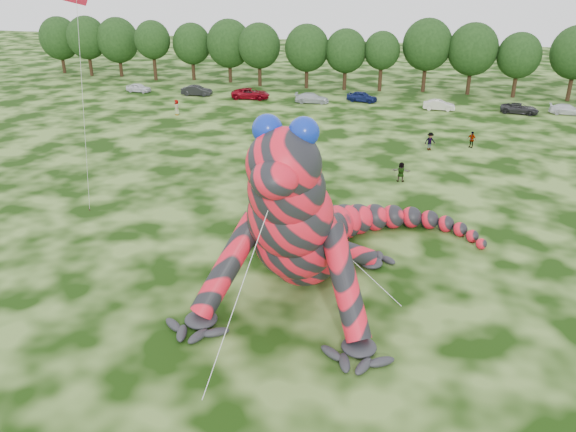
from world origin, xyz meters
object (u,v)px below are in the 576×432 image
at_px(tree_11, 472,59).
at_px(car_4, 362,97).
at_px(tree_5, 229,51).
at_px(car_3, 312,98).
at_px(spectator_3, 472,140).
at_px(tree_6, 259,55).
at_px(tree_10, 426,55).
at_px(spectator_1, 283,143).
at_px(car_0, 139,88).
at_px(car_2, 251,94).
at_px(tree_7, 307,56).
at_px(car_5, 439,105).
at_px(flying_kite, 77,15).
at_px(car_1, 197,91).
at_px(spectator_4, 177,107).
at_px(car_6, 520,109).
at_px(tree_8, 345,60).
at_px(spectator_2, 430,141).
at_px(tree_4, 192,52).
at_px(tree_0, 60,45).
at_px(tree_2, 118,47).
at_px(tree_3, 153,51).
at_px(spectator_0, 269,150).
at_px(tree_12, 518,65).
at_px(tree_9, 381,61).
at_px(tree_1, 88,46).
at_px(car_7, 568,110).
at_px(spectator_5, 401,172).
at_px(tree_13, 575,64).

bearing_deg(tree_11, car_4, -147.63).
bearing_deg(car_4, tree_5, 79.67).
relative_size(car_3, spectator_3, 2.74).
xyz_separation_m(tree_6, tree_10, (24.95, 1.89, 0.51)).
bearing_deg(tree_6, spectator_1, -68.72).
bearing_deg(car_0, car_2, -85.78).
relative_size(tree_7, car_5, 2.36).
height_order(flying_kite, car_1, flying_kite).
bearing_deg(spectator_3, car_0, -169.28).
distance_m(tree_6, spectator_4, 21.80).
relative_size(flying_kite, car_6, 3.53).
height_order(tree_8, car_2, tree_8).
relative_size(spectator_1, spectator_2, 0.89).
bearing_deg(tree_11, tree_4, 179.32).
bearing_deg(tree_0, tree_2, -2.34).
xyz_separation_m(tree_3, tree_5, (12.59, 1.37, 0.18)).
height_order(tree_0, tree_11, tree_11).
relative_size(tree_11, spectator_1, 6.17).
bearing_deg(tree_10, spectator_0, -109.12).
relative_size(tree_6, car_1, 2.17).
bearing_deg(car_2, tree_5, 25.68).
bearing_deg(tree_5, tree_12, -0.93).
xyz_separation_m(tree_7, spectator_1, (5.15, -32.54, -3.92)).
xyz_separation_m(tree_2, car_4, (42.59, -9.58, -4.11)).
distance_m(flying_kite, tree_6, 54.82).
xyz_separation_m(tree_4, tree_8, (25.42, -1.73, -0.06)).
height_order(tree_7, tree_9, tree_7).
bearing_deg(tree_1, spectator_0, -40.57).
xyz_separation_m(tree_2, tree_6, (25.46, -2.08, -0.08)).
height_order(tree_6, car_5, tree_6).
bearing_deg(tree_3, tree_4, 15.14).
bearing_deg(tree_10, spectator_2, -86.29).
bearing_deg(car_4, tree_4, 83.78).
height_order(car_0, car_7, car_0).
xyz_separation_m(tree_6, tree_8, (13.34, 0.30, -0.27)).
bearing_deg(tree_0, car_1, -21.59).
relative_size(tree_0, tree_6, 1.00).
relative_size(car_0, spectator_0, 2.11).
bearing_deg(car_7, spectator_5, 151.79).
bearing_deg(spectator_3, spectator_4, -157.95).
xyz_separation_m(tree_8, spectator_0, (-1.28, -35.63, -3.58)).
height_order(car_0, car_5, car_5).
distance_m(tree_8, tree_13, 31.36).
xyz_separation_m(tree_2, spectator_3, (56.45, -28.36, -3.98)).
xyz_separation_m(tree_2, tree_5, (19.89, -0.33, 0.08)).
bearing_deg(tree_0, car_0, -29.57).
height_order(tree_8, car_5, tree_8).
bearing_deg(tree_2, tree_13, -1.34).
height_order(car_1, car_3, car_1).
distance_m(tree_8, car_2, 15.77).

